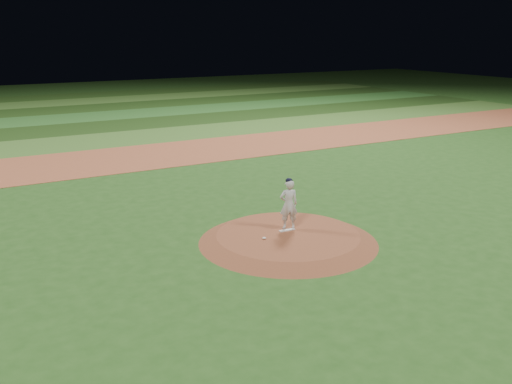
% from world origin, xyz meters
% --- Properties ---
extents(ground, '(120.00, 120.00, 0.00)m').
position_xyz_m(ground, '(0.00, 0.00, 0.00)').
color(ground, '#25521A').
rests_on(ground, ground).
extents(infield_dirt_band, '(70.00, 6.00, 0.02)m').
position_xyz_m(infield_dirt_band, '(0.00, 14.00, 0.01)').
color(infield_dirt_band, '#A15232').
rests_on(infield_dirt_band, ground).
extents(outfield_stripe_0, '(70.00, 5.00, 0.02)m').
position_xyz_m(outfield_stripe_0, '(0.00, 19.50, 0.01)').
color(outfield_stripe_0, '#3E6D27').
rests_on(outfield_stripe_0, ground).
extents(outfield_stripe_1, '(70.00, 5.00, 0.02)m').
position_xyz_m(outfield_stripe_1, '(0.00, 24.50, 0.01)').
color(outfield_stripe_1, '#1F3F14').
rests_on(outfield_stripe_1, ground).
extents(outfield_stripe_2, '(70.00, 5.00, 0.02)m').
position_xyz_m(outfield_stripe_2, '(0.00, 29.50, 0.01)').
color(outfield_stripe_2, '#2E6D27').
rests_on(outfield_stripe_2, ground).
extents(outfield_stripe_3, '(70.00, 5.00, 0.02)m').
position_xyz_m(outfield_stripe_3, '(0.00, 34.50, 0.01)').
color(outfield_stripe_3, '#224416').
rests_on(outfield_stripe_3, ground).
extents(outfield_stripe_4, '(70.00, 5.00, 0.02)m').
position_xyz_m(outfield_stripe_4, '(0.00, 39.50, 0.01)').
color(outfield_stripe_4, '#43772B').
rests_on(outfield_stripe_4, ground).
extents(outfield_stripe_5, '(70.00, 5.00, 0.02)m').
position_xyz_m(outfield_stripe_5, '(0.00, 44.50, 0.01)').
color(outfield_stripe_5, '#264D18').
rests_on(outfield_stripe_5, ground).
extents(pitchers_mound, '(5.50, 5.50, 0.25)m').
position_xyz_m(pitchers_mound, '(0.00, 0.00, 0.12)').
color(pitchers_mound, brown).
rests_on(pitchers_mound, ground).
extents(pitching_rubber, '(0.53, 0.14, 0.03)m').
position_xyz_m(pitching_rubber, '(0.15, 0.30, 0.26)').
color(pitching_rubber, silver).
rests_on(pitching_rubber, pitchers_mound).
extents(rosin_bag, '(0.12, 0.12, 0.06)m').
position_xyz_m(rosin_bag, '(-0.85, -0.01, 0.28)').
color(rosin_bag, white).
rests_on(rosin_bag, pitchers_mound).
extents(pitcher_on_mound, '(0.66, 0.53, 1.64)m').
position_xyz_m(pitcher_on_mound, '(0.29, 0.44, 1.06)').
color(pitcher_on_mound, silver).
rests_on(pitcher_on_mound, pitchers_mound).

